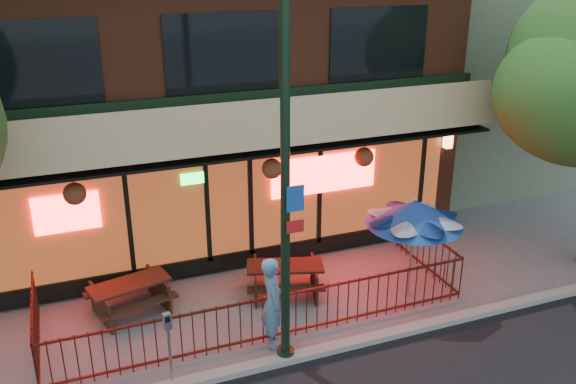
# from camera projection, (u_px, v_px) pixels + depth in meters

# --- Properties ---
(ground) EXTENTS (80.00, 80.00, 0.00)m
(ground) POSITION_uv_depth(u_px,v_px,m) (278.00, 346.00, 11.48)
(ground) COLOR gray
(ground) RESTS_ON ground
(curb) EXTENTS (80.00, 0.25, 0.12)m
(curb) POSITION_uv_depth(u_px,v_px,m) (287.00, 359.00, 11.03)
(curb) COLOR #999993
(curb) RESTS_ON ground
(restaurant_building) EXTENTS (12.96, 9.49, 8.05)m
(restaurant_building) POSITION_uv_depth(u_px,v_px,m) (185.00, 64.00, 16.12)
(restaurant_building) COLOR brown
(restaurant_building) RESTS_ON ground
(neighbor_building) EXTENTS (6.00, 7.00, 6.00)m
(neighbor_building) POSITION_uv_depth(u_px,v_px,m) (453.00, 79.00, 20.05)
(neighbor_building) COLOR gray
(neighbor_building) RESTS_ON ground
(patio_fence) EXTENTS (8.44, 2.62, 1.00)m
(patio_fence) POSITION_uv_depth(u_px,v_px,m) (269.00, 304.00, 11.68)
(patio_fence) COLOR #48140F
(patio_fence) RESTS_ON ground
(street_light) EXTENTS (0.43, 0.32, 7.00)m
(street_light) POSITION_uv_depth(u_px,v_px,m) (285.00, 199.00, 9.97)
(street_light) COLOR black
(street_light) RESTS_ON ground
(picnic_table_left) EXTENTS (1.84, 1.57, 0.68)m
(picnic_table_left) POSITION_uv_depth(u_px,v_px,m) (130.00, 293.00, 12.41)
(picnic_table_left) COLOR #3A2215
(picnic_table_left) RESTS_ON ground
(picnic_table_right) EXTENTS (1.93, 1.68, 0.70)m
(picnic_table_right) POSITION_uv_depth(u_px,v_px,m) (285.00, 275.00, 13.08)
(picnic_table_right) COLOR black
(picnic_table_right) RESTS_ON ground
(patio_umbrella) EXTENTS (2.00, 1.99, 2.28)m
(patio_umbrella) POSITION_uv_depth(u_px,v_px,m) (415.00, 213.00, 12.45)
(patio_umbrella) COLOR gray
(patio_umbrella) RESTS_ON ground
(pedestrian) EXTENTS (0.55, 0.73, 1.82)m
(pedestrian) POSITION_uv_depth(u_px,v_px,m) (273.00, 302.00, 11.21)
(pedestrian) COLOR #5382A7
(pedestrian) RESTS_ON ground
(parking_meter_near) EXTENTS (0.15, 0.13, 1.44)m
(parking_meter_near) POSITION_uv_depth(u_px,v_px,m) (169.00, 338.00, 10.08)
(parking_meter_near) COLOR gray
(parking_meter_near) RESTS_ON ground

